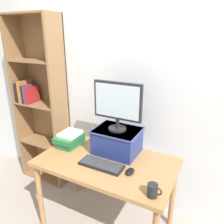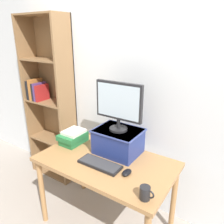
% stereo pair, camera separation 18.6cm
% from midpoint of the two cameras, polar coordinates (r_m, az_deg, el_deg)
% --- Properties ---
extents(back_wall, '(7.00, 0.08, 2.60)m').
position_cam_midpoint_polar(back_wall, '(2.23, 2.54, 6.01)').
color(back_wall, silver).
rests_on(back_wall, ground_plane).
extents(desk, '(1.22, 0.71, 0.75)m').
position_cam_midpoint_polar(desk, '(2.06, -4.15, -14.65)').
color(desk, '#9E7042').
rests_on(desk, ground_plane).
extents(bookshelf_unit, '(0.65, 0.28, 2.04)m').
position_cam_midpoint_polar(bookshelf_unit, '(2.83, -20.00, 2.33)').
color(bookshelf_unit, olive).
rests_on(bookshelf_unit, ground_plane).
extents(riser_box, '(0.43, 0.34, 0.24)m').
position_cam_midpoint_polar(riser_box, '(2.08, -1.21, -7.48)').
color(riser_box, navy).
rests_on(riser_box, desk).
extents(computer_monitor, '(0.46, 0.17, 0.45)m').
position_cam_midpoint_polar(computer_monitor, '(1.94, -1.31, 2.17)').
color(computer_monitor, black).
rests_on(computer_monitor, riser_box).
extents(keyboard, '(0.39, 0.15, 0.02)m').
position_cam_midpoint_polar(keyboard, '(1.94, -5.62, -13.63)').
color(keyboard, black).
rests_on(keyboard, desk).
extents(computer_mouse, '(0.06, 0.10, 0.04)m').
position_cam_midpoint_polar(computer_mouse, '(1.84, 1.76, -15.35)').
color(computer_mouse, black).
rests_on(computer_mouse, desk).
extents(book_stack, '(0.21, 0.28, 0.14)m').
position_cam_midpoint_polar(book_stack, '(2.29, -13.28, -6.89)').
color(book_stack, '#236B38').
rests_on(book_stack, desk).
extents(coffee_mug, '(0.11, 0.08, 0.10)m').
position_cam_midpoint_polar(coffee_mug, '(1.62, 7.19, -19.75)').
color(coffee_mug, black).
rests_on(coffee_mug, desk).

